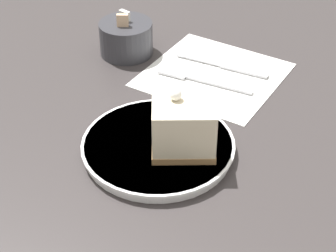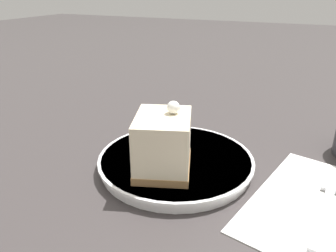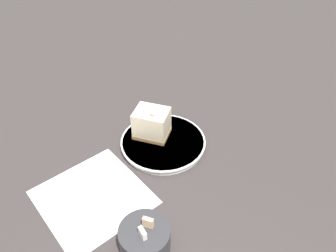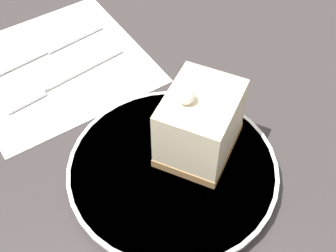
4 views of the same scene
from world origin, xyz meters
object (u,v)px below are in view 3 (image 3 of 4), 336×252
plate (163,142)px  sugar_bowl (145,240)px  cake_slice (152,123)px  knife (76,199)px  fork (109,193)px

plate → sugar_bowl: bearing=30.5°
cake_slice → knife: (0.25, -0.01, -0.05)m
plate → fork: bearing=0.0°
cake_slice → sugar_bowl: cake_slice is taller
cake_slice → fork: (0.20, 0.04, -0.05)m
cake_slice → plate: bearing=67.9°
plate → sugar_bowl: (0.25, 0.15, 0.02)m
fork → sugar_bowl: sugar_bowl is taller
cake_slice → knife: cake_slice is taller
fork → knife: size_ratio=0.99×
knife → cake_slice: bearing=-174.2°
plate → knife: size_ratio=1.28×
plate → cake_slice: bearing=-93.1°
knife → sugar_bowl: (-0.00, 0.19, 0.03)m
fork → knife: 0.07m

